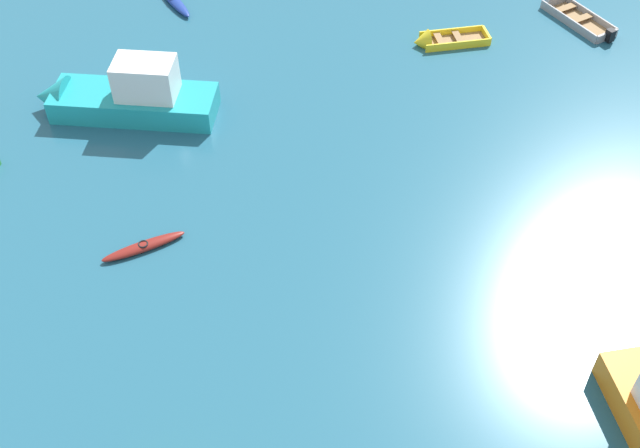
{
  "coord_description": "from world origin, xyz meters",
  "views": [
    {
      "loc": [
        3.66,
        7.16,
        19.48
      ],
      "look_at": [
        0.0,
        25.37,
        0.15
      ],
      "focal_mm": 43.71,
      "sensor_mm": 36.0,
      "label": 1
    }
  ],
  "objects_px": {
    "kayak_maroon_back_row_right": "(144,246)",
    "rowboat_grey_back_row_left": "(563,8)",
    "rowboat_yellow_foreground_center": "(435,41)",
    "kayak_deep_blue_near_right": "(174,0)",
    "motor_launch_turquoise_cluster_outer": "(122,96)"
  },
  "relations": [
    {
      "from": "motor_launch_turquoise_cluster_outer",
      "to": "rowboat_grey_back_row_left",
      "type": "bearing_deg",
      "value": 33.05
    },
    {
      "from": "rowboat_yellow_foreground_center",
      "to": "motor_launch_turquoise_cluster_outer",
      "type": "xyz_separation_m",
      "value": [
        -11.77,
        -7.34,
        0.63
      ]
    },
    {
      "from": "kayak_maroon_back_row_right",
      "to": "rowboat_yellow_foreground_center",
      "type": "relative_size",
      "value": 0.72
    },
    {
      "from": "rowboat_grey_back_row_left",
      "to": "rowboat_yellow_foreground_center",
      "type": "distance_m",
      "value": 6.86
    },
    {
      "from": "rowboat_grey_back_row_left",
      "to": "kayak_maroon_back_row_right",
      "type": "relative_size",
      "value": 1.53
    },
    {
      "from": "rowboat_grey_back_row_left",
      "to": "kayak_maroon_back_row_right",
      "type": "xyz_separation_m",
      "value": [
        -14.02,
        -18.21,
        -0.05
      ]
    },
    {
      "from": "kayak_deep_blue_near_right",
      "to": "motor_launch_turquoise_cluster_outer",
      "type": "distance_m",
      "value": 8.44
    },
    {
      "from": "rowboat_grey_back_row_left",
      "to": "rowboat_yellow_foreground_center",
      "type": "height_order",
      "value": "rowboat_grey_back_row_left"
    },
    {
      "from": "rowboat_grey_back_row_left",
      "to": "motor_launch_turquoise_cluster_outer",
      "type": "bearing_deg",
      "value": -146.95
    },
    {
      "from": "kayak_maroon_back_row_right",
      "to": "motor_launch_turquoise_cluster_outer",
      "type": "xyz_separation_m",
      "value": [
        -3.35,
        6.91,
        0.66
      ]
    },
    {
      "from": "kayak_deep_blue_near_right",
      "to": "motor_launch_turquoise_cluster_outer",
      "type": "xyz_separation_m",
      "value": [
        0.8,
        -8.38,
        0.64
      ]
    },
    {
      "from": "kayak_deep_blue_near_right",
      "to": "rowboat_yellow_foreground_center",
      "type": "distance_m",
      "value": 12.61
    },
    {
      "from": "kayak_maroon_back_row_right",
      "to": "rowboat_grey_back_row_left",
      "type": "bearing_deg",
      "value": 52.4
    },
    {
      "from": "kayak_deep_blue_near_right",
      "to": "motor_launch_turquoise_cluster_outer",
      "type": "bearing_deg",
      "value": -84.56
    },
    {
      "from": "kayak_deep_blue_near_right",
      "to": "rowboat_grey_back_row_left",
      "type": "bearing_deg",
      "value": 9.12
    }
  ]
}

